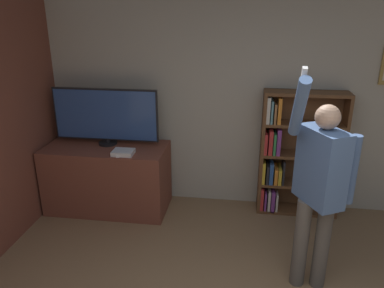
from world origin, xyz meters
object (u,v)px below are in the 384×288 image
(game_console, at_px, (123,152))
(person, at_px, (319,183))
(bookshelf, at_px, (292,156))
(television, at_px, (106,116))

(game_console, height_order, person, person)
(game_console, height_order, bookshelf, bookshelf)
(television, distance_m, game_console, 0.53)
(television, distance_m, person, 2.56)
(bookshelf, relative_size, person, 0.75)
(bookshelf, bearing_deg, person, -87.74)
(game_console, distance_m, person, 2.17)
(television, height_order, bookshelf, bookshelf)
(game_console, bearing_deg, bookshelf, 13.19)
(game_console, bearing_deg, television, 133.97)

